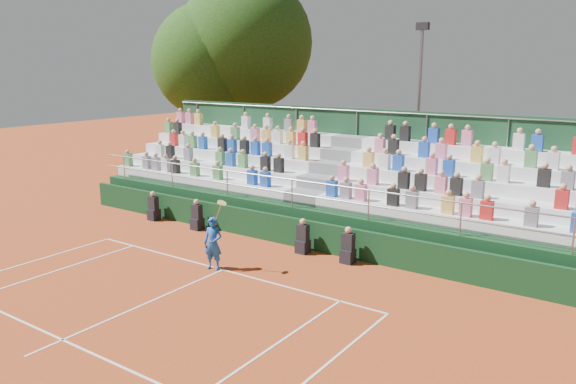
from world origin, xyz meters
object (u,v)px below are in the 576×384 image
Objects in this scene: tennis_player at (213,243)px; tree_west at (210,61)px; floodlight_mast at (419,95)px; tree_east at (245,43)px.

tennis_player is 18.25m from tree_west.
tree_west reaches higher than tennis_player.
tennis_player is 0.27× the size of floodlight_mast.
tennis_player is 0.23× the size of tree_west.
floodlight_mast is at bearing 5.20° from tree_west.
tree_east is (1.62, 1.25, 1.03)m from tree_west.
tree_east is 11.13m from floodlight_mast.
floodlight_mast is at bearing -0.63° from tree_east.
tree_west is at bearing -142.41° from tree_east.
tree_west is 2.29m from tree_east.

